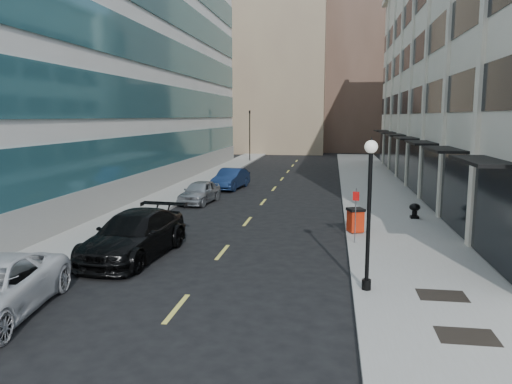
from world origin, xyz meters
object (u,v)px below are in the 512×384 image
(traffic_signal, at_px, (250,114))
(car_silver_sedan, at_px, (200,192))
(car_blue_sedan, at_px, (231,179))
(sign_post, at_px, (356,208))
(car_black_pickup, at_px, (134,235))
(trash_bin, at_px, (355,219))
(lamppost, at_px, (369,201))
(urn_planter, at_px, (415,209))

(traffic_signal, height_order, car_silver_sedan, traffic_signal)
(car_blue_sedan, relative_size, sign_post, 1.99)
(car_black_pickup, xyz_separation_m, car_blue_sedan, (0.00, 18.59, -0.11))
(traffic_signal, relative_size, trash_bin, 6.22)
(car_silver_sedan, height_order, car_blue_sedan, car_blue_sedan)
(traffic_signal, distance_m, car_silver_sedan, 29.49)
(trash_bin, height_order, sign_post, sign_post)
(car_black_pickup, xyz_separation_m, lamppost, (8.61, -2.79, 2.02))
(car_silver_sedan, relative_size, lamppost, 0.89)
(traffic_signal, height_order, car_blue_sedan, traffic_signal)
(sign_post, bearing_deg, car_black_pickup, -141.23)
(traffic_signal, xyz_separation_m, trash_bin, (10.90, -36.31, -4.96))
(trash_bin, relative_size, sign_post, 0.48)
(sign_post, bearing_deg, car_blue_sedan, 138.08)
(car_black_pickup, relative_size, urn_planter, 7.77)
(car_silver_sedan, relative_size, urn_planter, 5.36)
(trash_bin, bearing_deg, sign_post, -114.58)
(lamppost, bearing_deg, traffic_signal, 103.92)
(trash_bin, bearing_deg, traffic_signal, 85.09)
(sign_post, relative_size, urn_planter, 2.99)
(lamppost, height_order, sign_post, lamppost)
(car_silver_sedan, bearing_deg, car_blue_sedan, 90.39)
(car_black_pickup, relative_size, car_blue_sedan, 1.30)
(car_blue_sedan, bearing_deg, traffic_signal, 103.77)
(trash_bin, distance_m, urn_planter, 4.93)
(car_black_pickup, xyz_separation_m, car_silver_sedan, (-0.69, 12.19, -0.17))
(traffic_signal, height_order, urn_planter, traffic_signal)
(car_black_pickup, relative_size, trash_bin, 5.38)
(traffic_signal, height_order, trash_bin, traffic_signal)
(car_black_pickup, bearing_deg, car_blue_sedan, 94.90)
(traffic_signal, bearing_deg, car_blue_sedan, -84.20)
(car_blue_sedan, xyz_separation_m, trash_bin, (8.60, -13.68, -0.01))
(traffic_signal, relative_size, lamppost, 1.49)
(traffic_signal, xyz_separation_m, car_silver_sedan, (1.61, -29.02, -5.01))
(lamppost, bearing_deg, car_black_pickup, 162.05)
(car_blue_sedan, xyz_separation_m, urn_planter, (11.80, -9.93, -0.14))
(lamppost, bearing_deg, trash_bin, 90.07)
(car_silver_sedan, distance_m, urn_planter, 12.98)
(traffic_signal, relative_size, car_blue_sedan, 1.51)
(car_black_pickup, height_order, urn_planter, car_black_pickup)
(car_black_pickup, distance_m, sign_post, 9.04)
(car_black_pickup, relative_size, lamppost, 1.29)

